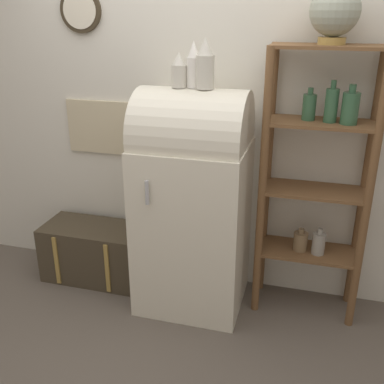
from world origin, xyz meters
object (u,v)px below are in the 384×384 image
at_px(refrigerator, 193,199).
at_px(vase_right, 205,65).
at_px(vase_center, 193,66).
at_px(vase_left, 179,71).
at_px(globe, 335,12).
at_px(suitcase_trunk, 94,252).

xyz_separation_m(refrigerator, vase_right, (0.08, -0.01, 0.86)).
xyz_separation_m(refrigerator, vase_center, (-0.00, 0.01, 0.85)).
relative_size(refrigerator, vase_left, 7.38).
distance_m(refrigerator, vase_left, 0.82).
height_order(refrigerator, vase_left, vase_left).
distance_m(refrigerator, globe, 1.38).
height_order(suitcase_trunk, vase_center, vase_center).
bearing_deg(suitcase_trunk, globe, 1.87).
xyz_separation_m(refrigerator, suitcase_trunk, (-0.81, 0.08, -0.56)).
bearing_deg(vase_left, refrigerator, 3.67).
relative_size(refrigerator, suitcase_trunk, 2.01).
bearing_deg(refrigerator, vase_right, -10.43).
height_order(suitcase_trunk, vase_left, vase_left).
xyz_separation_m(suitcase_trunk, globe, (1.58, 0.05, 1.71)).
bearing_deg(suitcase_trunk, vase_right, -5.87).
height_order(refrigerator, suitcase_trunk, refrigerator).
distance_m(suitcase_trunk, vase_right, 1.67).
height_order(vase_center, vase_right, vase_right).
bearing_deg(vase_center, refrigerator, -68.26).
xyz_separation_m(globe, vase_right, (-0.69, -0.14, -0.29)).
bearing_deg(vase_left, suitcase_trunk, 173.49).
bearing_deg(globe, vase_right, -168.39).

